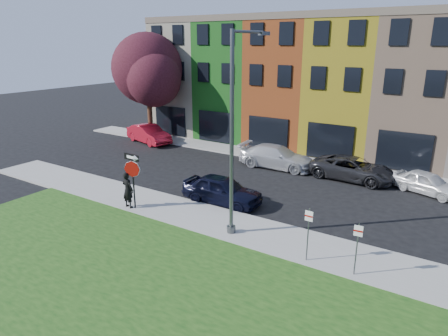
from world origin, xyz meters
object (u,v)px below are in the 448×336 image
Objects in this scene: man at (128,190)px; street_lamp at (235,137)px; sedan_near at (222,190)px; stop_sign at (132,170)px.

street_lamp is (6.08, 0.64, 3.47)m from man.
man is at bearing -165.23° from street_lamp.
man is 0.43× the size of sedan_near.
stop_sign is 4.88m from sedan_near.
man is 0.22× the size of street_lamp.
stop_sign is 0.33× the size of street_lamp.
sedan_near is (3.30, 3.29, -1.45)m from stop_sign.
stop_sign reaches higher than sedan_near.
street_lamp is (2.44, -2.74, 3.79)m from sedan_near.
street_lamp is at bearing -139.93° from sedan_near.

